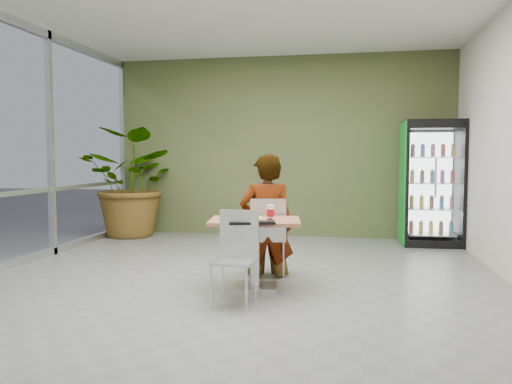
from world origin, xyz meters
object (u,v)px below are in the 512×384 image
(cafeteria_tray, at_px, (251,222))
(chair_near, at_px, (237,249))
(beverage_fridge, at_px, (431,183))
(chair_far, at_px, (268,231))
(dining_table, at_px, (255,239))
(soda_cup, at_px, (271,212))
(potted_plant, at_px, (135,183))
(seated_woman, at_px, (267,228))

(cafeteria_tray, bearing_deg, chair_near, -112.31)
(cafeteria_tray, xyz_separation_m, beverage_fridge, (2.26, 3.45, 0.24))
(chair_far, bearing_deg, chair_near, 70.75)
(dining_table, relative_size, cafeteria_tray, 2.27)
(chair_near, relative_size, soda_cup, 5.87)
(soda_cup, bearing_deg, chair_near, -112.40)
(chair_far, height_order, soda_cup, chair_far)
(potted_plant, bearing_deg, beverage_fridge, 0.45)
(beverage_fridge, relative_size, potted_plant, 1.05)
(cafeteria_tray, bearing_deg, seated_woman, 89.26)
(soda_cup, bearing_deg, beverage_fridge, 55.63)
(beverage_fridge, bearing_deg, dining_table, -128.47)
(cafeteria_tray, distance_m, potted_plant, 4.41)
(dining_table, xyz_separation_m, soda_cup, (0.16, 0.05, 0.29))
(chair_near, distance_m, seated_woman, 1.13)
(beverage_fridge, bearing_deg, chair_near, -125.20)
(dining_table, height_order, soda_cup, soda_cup)
(seated_woman, bearing_deg, beverage_fridge, -143.80)
(seated_woman, relative_size, beverage_fridge, 0.88)
(cafeteria_tray, bearing_deg, soda_cup, 67.55)
(chair_near, distance_m, potted_plant, 4.55)
(dining_table, xyz_separation_m, chair_far, (0.05, 0.55, 0.01))
(seated_woman, distance_m, beverage_fridge, 3.43)
(cafeteria_tray, height_order, beverage_fridge, beverage_fridge)
(dining_table, distance_m, chair_far, 0.55)
(cafeteria_tray, relative_size, beverage_fridge, 0.23)
(chair_far, xyz_separation_m, seated_woman, (-0.02, 0.05, 0.03))
(cafeteria_tray, relative_size, potted_plant, 0.24)
(chair_far, xyz_separation_m, beverage_fridge, (2.23, 2.60, 0.45))
(potted_plant, bearing_deg, cafeteria_tray, -50.71)
(chair_near, bearing_deg, chair_far, 86.76)
(dining_table, xyz_separation_m, chair_near, (-0.08, -0.53, -0.01))
(soda_cup, height_order, cafeteria_tray, soda_cup)
(chair_near, xyz_separation_m, soda_cup, (0.24, 0.59, 0.30))
(chair_far, distance_m, potted_plant, 3.83)
(chair_near, height_order, cafeteria_tray, chair_near)
(chair_far, relative_size, potted_plant, 0.49)
(dining_table, relative_size, soda_cup, 6.81)
(cafeteria_tray, distance_m, beverage_fridge, 4.13)
(soda_cup, bearing_deg, potted_plant, 133.82)
(beverage_fridge, bearing_deg, soda_cup, -126.93)
(soda_cup, relative_size, cafeteria_tray, 0.33)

